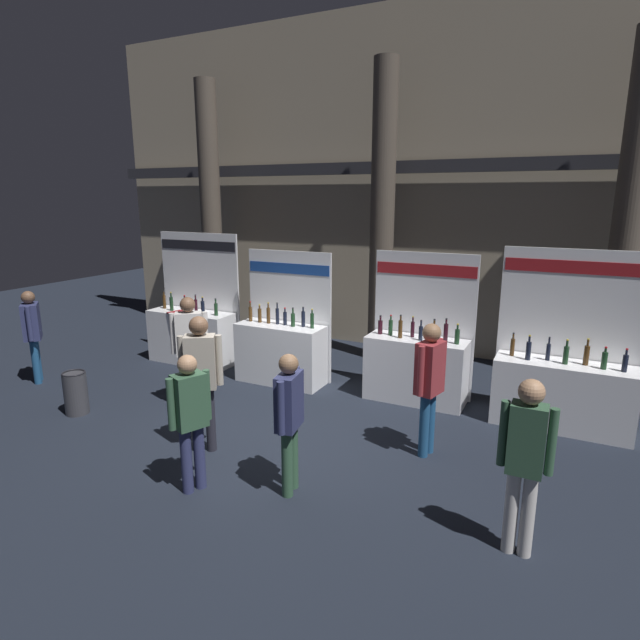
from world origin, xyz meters
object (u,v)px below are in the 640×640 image
at_px(exhibitor_booth_1, 282,348).
at_px(visitor_1, 429,378).
at_px(visitor_5, 289,413).
at_px(visitor_6, 190,413).
at_px(visitor_2, 525,455).
at_px(visitor_0, 201,372).
at_px(visitor_4, 190,342).
at_px(trash_bin, 76,393).
at_px(exhibitor_booth_2, 417,363).
at_px(visitor_3, 32,328).
at_px(exhibitor_booth_0, 193,331).
at_px(exhibitor_booth_3, 563,386).

distance_m(exhibitor_booth_1, visitor_1, 3.39).
relative_size(visitor_1, visitor_5, 1.07).
bearing_deg(visitor_6, visitor_2, -58.87).
relative_size(visitor_0, visitor_5, 1.12).
xyz_separation_m(visitor_4, visitor_6, (1.59, -1.88, -0.12)).
bearing_deg(visitor_1, visitor_0, -51.74).
height_order(trash_bin, visitor_1, visitor_1).
height_order(exhibitor_booth_2, visitor_3, exhibitor_booth_2).
bearing_deg(visitor_0, visitor_4, -76.52).
bearing_deg(exhibitor_booth_1, visitor_6, -75.46).
bearing_deg(visitor_2, visitor_0, 175.22).
height_order(visitor_3, visitor_4, visitor_4).
distance_m(visitor_0, visitor_2, 3.86).
height_order(exhibitor_booth_0, visitor_2, exhibitor_booth_0).
distance_m(exhibitor_booth_0, exhibitor_booth_2, 4.52).
bearing_deg(exhibitor_booth_3, visitor_5, -129.40).
bearing_deg(visitor_1, visitor_5, -22.71).
relative_size(exhibitor_booth_1, exhibitor_booth_3, 0.91).
bearing_deg(visitor_6, visitor_0, 54.26).
relative_size(exhibitor_booth_0, exhibitor_booth_3, 1.01).
bearing_deg(visitor_6, visitor_4, 63.06).
bearing_deg(visitor_5, exhibitor_booth_1, 22.22).
relative_size(exhibitor_booth_1, visitor_0, 1.28).
bearing_deg(trash_bin, visitor_6, -16.29).
relative_size(visitor_1, visitor_6, 1.09).
relative_size(exhibitor_booth_0, exhibitor_booth_1, 1.10).
distance_m(exhibitor_booth_3, visitor_2, 3.18).
bearing_deg(exhibitor_booth_1, exhibitor_booth_3, 2.09).
distance_m(trash_bin, visitor_2, 6.40).
xyz_separation_m(visitor_2, visitor_3, (-8.15, 1.03, 0.00)).
relative_size(exhibitor_booth_2, visitor_5, 1.47).
bearing_deg(trash_bin, visitor_1, 12.24).
relative_size(trash_bin, visitor_3, 0.40).
xyz_separation_m(trash_bin, visitor_1, (5.09, 1.10, 0.70)).
relative_size(exhibitor_booth_3, visitor_1, 1.46).
height_order(exhibitor_booth_1, visitor_3, exhibitor_booth_1).
bearing_deg(visitor_2, exhibitor_booth_0, 153.34).
xyz_separation_m(exhibitor_booth_2, exhibitor_booth_3, (2.13, -0.06, -0.01)).
height_order(visitor_0, visitor_4, visitor_0).
xyz_separation_m(trash_bin, visitor_6, (2.98, -0.87, 0.60)).
bearing_deg(visitor_6, visitor_3, 95.31).
distance_m(exhibitor_booth_1, exhibitor_booth_2, 2.38).
distance_m(visitor_2, visitor_3, 8.21).
distance_m(exhibitor_booth_1, visitor_2, 5.22).
height_order(visitor_2, visitor_5, visitor_2).
xyz_separation_m(exhibitor_booth_2, visitor_0, (-1.95, -2.91, 0.46)).
bearing_deg(exhibitor_booth_2, exhibitor_booth_1, -174.60).
height_order(visitor_1, visitor_2, visitor_1).
height_order(exhibitor_booth_0, trash_bin, exhibitor_booth_0).
relative_size(visitor_0, visitor_6, 1.13).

